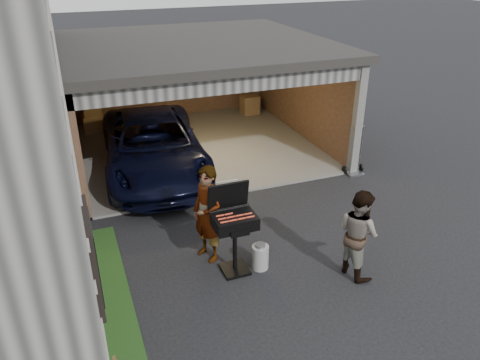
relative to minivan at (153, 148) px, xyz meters
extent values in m
plane|color=black|center=(0.68, -5.24, -0.69)|extent=(80.00, 80.00, 0.00)
cube|color=#605E59|center=(1.43, 1.26, -0.66)|extent=(6.50, 6.00, 0.06)
cube|color=#472D21|center=(1.43, 4.18, 0.66)|extent=(6.50, 0.15, 2.70)
cube|color=#472D21|center=(4.61, 1.26, 0.66)|extent=(0.15, 6.00, 2.70)
cube|color=#472D21|center=(-1.74, 1.26, 0.66)|extent=(0.15, 6.00, 2.70)
cube|color=#2D2B28|center=(1.43, 1.26, 2.11)|extent=(6.80, 6.30, 0.20)
cube|color=#474744|center=(1.43, -1.66, 1.83)|extent=(6.50, 0.16, 0.36)
cube|color=beige|center=(1.43, -0.44, 1.93)|extent=(6.00, 2.40, 0.06)
cube|color=#474744|center=(4.58, -1.69, 0.66)|extent=(0.20, 0.18, 2.70)
cube|color=brown|center=(-1.12, 3.46, -0.38)|extent=(0.60, 0.50, 0.50)
cube|color=brown|center=(-1.12, 3.46, 0.10)|extent=(0.50, 0.45, 0.45)
cube|color=brown|center=(3.88, 3.36, -0.33)|extent=(0.55, 0.50, 0.60)
cube|color=brown|center=(4.06, 3.96, 0.51)|extent=(0.24, 0.43, 2.20)
imported|color=black|center=(0.00, 0.00, 0.00)|extent=(2.74, 5.14, 1.38)
imported|color=#98AAC0|center=(0.18, -3.81, 0.20)|extent=(0.65, 0.77, 1.78)
imported|color=#471E1C|center=(2.38, -5.12, 0.10)|extent=(0.70, 0.84, 1.57)
cube|color=black|center=(0.48, -4.36, -0.66)|extent=(0.45, 0.45, 0.05)
cylinder|color=black|center=(0.48, -4.36, -0.21)|extent=(0.07, 0.07, 0.90)
cube|color=black|center=(0.48, -4.36, 0.31)|extent=(0.71, 0.49, 0.21)
cube|color=#59595B|center=(0.48, -4.36, 0.40)|extent=(0.64, 0.43, 0.02)
cube|color=black|center=(0.48, -4.05, 0.64)|extent=(0.71, 0.13, 0.49)
cylinder|color=#AFB0AC|center=(0.92, -4.43, -0.47)|extent=(0.33, 0.33, 0.44)
cube|color=gray|center=(4.58, -1.84, -0.67)|extent=(0.41, 0.26, 0.05)
cylinder|color=black|center=(4.36, -1.70, -0.59)|extent=(0.05, 0.21, 0.20)
cylinder|color=black|center=(4.81, -1.71, -0.59)|extent=(0.05, 0.21, 0.20)
cylinder|color=gray|center=(4.42, -1.70, -0.06)|extent=(0.03, 0.03, 1.19)
cylinder|color=gray|center=(4.76, -1.71, -0.06)|extent=(0.03, 0.03, 1.19)
cylinder|color=gray|center=(4.59, -1.71, 0.50)|extent=(0.34, 0.05, 0.03)
camera|label=1|loc=(-1.79, -10.52, 4.33)|focal=35.00mm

